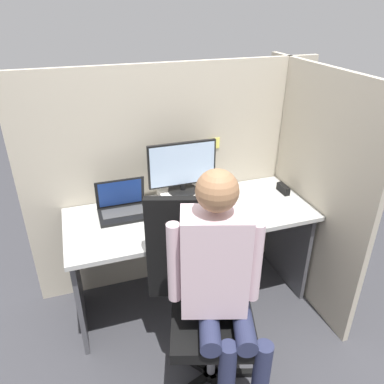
% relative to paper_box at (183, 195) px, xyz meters
% --- Properties ---
extents(ground_plane, '(12.00, 12.00, 0.00)m').
position_rel_paper_box_xyz_m(ground_plane, '(-0.00, -0.52, -0.80)').
color(ground_plane, '#3D3D42').
extents(cubicle_panel_back, '(2.16, 0.05, 1.68)m').
position_rel_paper_box_xyz_m(cubicle_panel_back, '(0.00, 0.17, 0.05)').
color(cubicle_panel_back, '#B7AD99').
rests_on(cubicle_panel_back, ground).
extents(cubicle_panel_right, '(0.04, 1.30, 1.68)m').
position_rel_paper_box_xyz_m(cubicle_panel_right, '(0.86, -0.25, 0.05)').
color(cubicle_panel_right, '#B7AD99').
rests_on(cubicle_panel_right, ground).
extents(desk, '(1.66, 0.67, 0.76)m').
position_rel_paper_box_xyz_m(desk, '(-0.00, -0.19, -0.22)').
color(desk, '#B7B7B2').
rests_on(desk, ground).
extents(paper_box, '(0.33, 0.22, 0.08)m').
position_rel_paper_box_xyz_m(paper_box, '(0.00, 0.00, 0.00)').
color(paper_box, white).
rests_on(paper_box, desk).
extents(monitor, '(0.48, 0.21, 0.36)m').
position_rel_paper_box_xyz_m(monitor, '(-0.00, 0.00, 0.22)').
color(monitor, black).
rests_on(monitor, paper_box).
extents(laptop, '(0.32, 0.23, 0.24)m').
position_rel_paper_box_xyz_m(laptop, '(-0.44, -0.05, 0.01)').
color(laptop, black).
rests_on(laptop, desk).
extents(mouse, '(0.07, 0.04, 0.03)m').
position_rel_paper_box_xyz_m(mouse, '(-0.23, -0.32, -0.02)').
color(mouse, gray).
rests_on(mouse, desk).
extents(stapler, '(0.04, 0.13, 0.06)m').
position_rel_paper_box_xyz_m(stapler, '(0.74, -0.12, -0.01)').
color(stapler, black).
rests_on(stapler, desk).
extents(carrot_toy, '(0.04, 0.14, 0.04)m').
position_rel_paper_box_xyz_m(carrot_toy, '(0.25, -0.33, -0.02)').
color(carrot_toy, orange).
rests_on(carrot_toy, desk).
extents(office_chair, '(0.58, 0.63, 1.12)m').
position_rel_paper_box_xyz_m(office_chair, '(-0.13, -0.75, -0.24)').
color(office_chair, black).
rests_on(office_chair, ground).
extents(person, '(0.46, 0.48, 1.38)m').
position_rel_paper_box_xyz_m(person, '(-0.08, -0.90, 0.00)').
color(person, '#282D4C').
rests_on(person, ground).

